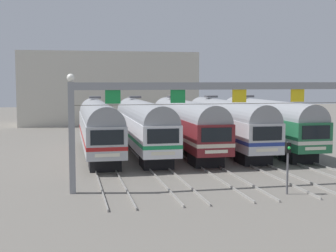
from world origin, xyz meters
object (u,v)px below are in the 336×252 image
Objects in this scene: commuter_train_white at (143,125)px; catenary_gantry at (239,102)px; commuter_train_green at (267,122)px; commuter_train_silver at (227,123)px; yard_signal_mast at (288,158)px; commuter_train_maroon at (186,124)px; commuter_train_stainless at (99,125)px.

commuter_train_white is 0.86× the size of catenary_gantry.
commuter_train_white is 11.73m from commuter_train_green.
commuter_train_silver is 16.45m from yard_signal_mast.
catenary_gantry is at bearing -90.00° from commuter_train_maroon.
yard_signal_mast is at bearing -59.08° from commuter_train_stainless.
catenary_gantry reaches higher than commuter_train_maroon.
commuter_train_stainless and commuter_train_white have the same top height.
commuter_train_stainless and commuter_train_maroon have the same top height.
commuter_train_maroon is 7.82m from commuter_train_green.
commuter_train_maroon is 5.86× the size of yard_signal_mast.
commuter_train_white reaches higher than yard_signal_mast.
commuter_train_green is at bearing 0.00° from commuter_train_silver.
commuter_train_white is at bearing 180.00° from commuter_train_green.
yard_signal_mast is at bearing -83.17° from commuter_train_maroon.
commuter_train_stainless is at bearing 180.00° from commuter_train_silver.
commuter_train_green is at bearing 0.00° from commuter_train_white.
commuter_train_green is 5.86× the size of yard_signal_mast.
catenary_gantry is (3.91, -13.50, 2.54)m from commuter_train_white.
commuter_train_green is at bearing 59.91° from catenary_gantry.
commuter_train_white and commuter_train_maroon have the same top height.
commuter_train_stainless is at bearing 120.09° from catenary_gantry.
yard_signal_mast is (5.87, -16.32, -0.54)m from commuter_train_white.
catenary_gantry reaches higher than commuter_train_white.
catenary_gantry is (-0.00, -13.50, 2.54)m from commuter_train_maroon.
commuter_train_green is 17.35m from yard_signal_mast.
commuter_train_white is at bearing 180.00° from commuter_train_silver.
commuter_train_silver is 0.86× the size of catenary_gantry.
commuter_train_green is (11.73, 0.00, 0.00)m from commuter_train_white.
commuter_train_white and commuter_train_green have the same top height.
commuter_train_maroon is at bearing 0.00° from commuter_train_white.
commuter_train_silver is at bearing 0.00° from commuter_train_maroon.
commuter_train_green is 0.86× the size of catenary_gantry.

